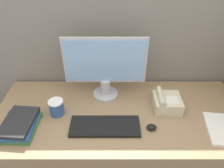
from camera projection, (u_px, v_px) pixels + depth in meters
name	position (u px, v px, depth m)	size (l,w,h in m)	color
cubicle_panel_rear	(118.00, 68.00, 1.73)	(2.07, 0.04, 1.66)	gray
desk	(118.00, 147.00, 1.68)	(1.67, 0.72, 0.72)	#937551
monitor	(105.00, 68.00, 1.48)	(0.56, 0.18, 0.46)	#B7B7BC
keyboard	(105.00, 126.00, 1.35)	(0.43, 0.17, 0.02)	black
mouse	(151.00, 127.00, 1.34)	(0.06, 0.05, 0.03)	black
coffee_cup	(56.00, 108.00, 1.43)	(0.10, 0.10, 0.11)	#335999
book_stack	(18.00, 125.00, 1.33)	(0.23, 0.27, 0.07)	#38723F
desk_telephone	(166.00, 102.00, 1.48)	(0.18, 0.18, 0.12)	beige
paper_pile	(224.00, 129.00, 1.34)	(0.24, 0.29, 0.02)	white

